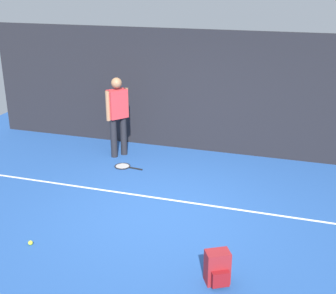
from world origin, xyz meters
name	(u,v)px	position (x,y,z in m)	size (l,w,h in m)	color
ground_plane	(161,212)	(0.00, 0.00, 0.00)	(12.00, 12.00, 0.00)	#234C93
back_fence	(204,92)	(0.00, 3.00, 1.31)	(10.00, 0.10, 2.62)	black
court_line	(169,200)	(0.00, 0.46, 0.00)	(9.00, 0.05, 0.00)	white
tennis_player	(118,112)	(-1.64, 2.11, 0.97)	(0.42, 0.45, 1.70)	black
tennis_racket	(124,166)	(-1.30, 1.56, 0.01)	(0.63, 0.36, 0.03)	black
backpack	(218,268)	(1.24, -1.50, 0.21)	(0.36, 0.37, 0.44)	maroon
tennis_ball_near_player	(30,243)	(-1.49, -1.47, 0.03)	(0.07, 0.07, 0.07)	#CCE033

